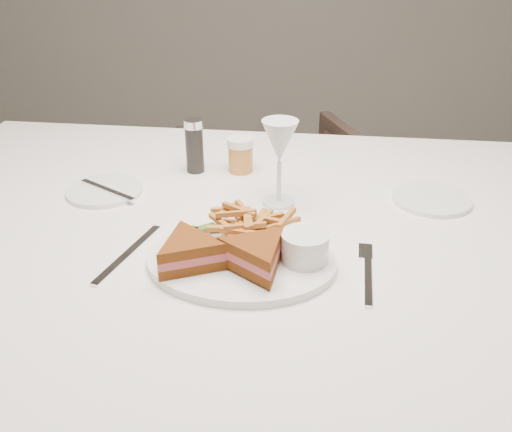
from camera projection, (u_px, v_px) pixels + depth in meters
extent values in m
cube|color=white|center=(257.00, 375.00, 1.26)|extent=(1.65, 1.16, 0.75)
imported|color=#49362D|center=(280.00, 206.00, 2.09)|extent=(0.79, 0.77, 0.65)
ellipsoid|color=white|center=(242.00, 261.00, 0.96)|extent=(0.34, 0.27, 0.01)
cube|color=silver|center=(128.00, 254.00, 0.99)|extent=(0.07, 0.20, 0.00)
cylinder|color=white|center=(105.00, 191.00, 1.21)|extent=(0.16, 0.16, 0.01)
cylinder|color=white|center=(432.00, 199.00, 1.17)|extent=(0.16, 0.16, 0.01)
cylinder|color=black|center=(194.00, 146.00, 1.28)|extent=(0.04, 0.04, 0.12)
cylinder|color=#BC712D|center=(240.00, 155.00, 1.29)|extent=(0.06, 0.06, 0.08)
cube|color=#426A25|center=(201.00, 230.00, 1.03)|extent=(0.06, 0.04, 0.01)
cube|color=#426A25|center=(185.00, 234.00, 1.01)|extent=(0.05, 0.05, 0.01)
cylinder|color=white|center=(305.00, 247.00, 0.94)|extent=(0.08, 0.08, 0.05)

